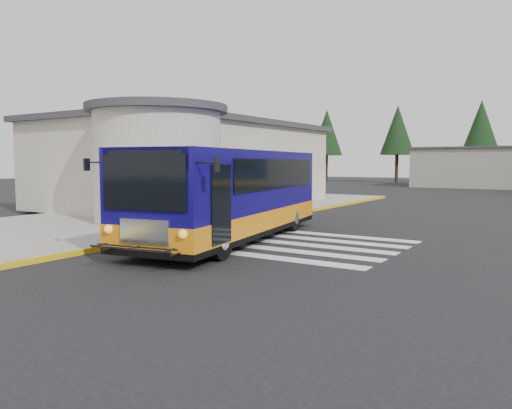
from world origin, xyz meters
The scene contains 9 objects.
ground centered at (0.00, 0.00, 0.00)m, with size 140.00×140.00×0.00m, color black.
sidewalk centered at (-9.00, 4.00, 0.07)m, with size 10.00×34.00×0.15m, color gray.
curb_strip centered at (-4.05, 4.00, 0.08)m, with size 0.12×34.00×0.16m, color gold.
station_building centered at (-10.84, 6.91, 2.57)m, with size 12.70×18.70×4.80m.
crosswalk centered at (-0.50, -0.80, 0.01)m, with size 8.00×5.35×0.01m.
transit_bus centered at (-2.01, -1.30, 1.43)m, with size 4.92×10.91×3.00m.
pedestrian_a centered at (-5.60, -0.90, 1.01)m, with size 0.63×0.41×1.71m, color black.
pedestrian_b centered at (-6.53, -1.35, 1.01)m, with size 0.83×0.65×1.72m, color black.
bollard centered at (-4.20, -4.30, 0.66)m, with size 0.08×0.08×1.02m, color black.
Camera 1 is at (7.66, -14.85, 2.62)m, focal length 35.00 mm.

